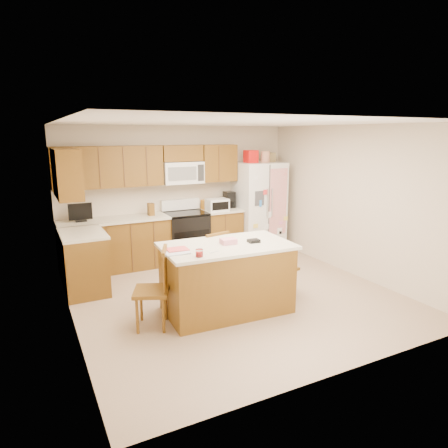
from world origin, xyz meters
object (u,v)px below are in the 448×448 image
windsor_chair_left (153,290)px  windsor_chair_back (212,264)px  windsor_chair_right (280,267)px  island (227,277)px  refrigerator (259,206)px  stove (186,235)px

windsor_chair_left → windsor_chair_back: (1.09, 0.63, -0.02)m
windsor_chair_right → island: bearing=-173.3°
windsor_chair_back → island: bearing=-97.0°
refrigerator → windsor_chair_left: bearing=-141.7°
refrigerator → windsor_chair_back: 2.53m
windsor_chair_back → windsor_chair_right: 1.01m
refrigerator → island: (-1.91, -2.30, -0.45)m
stove → refrigerator: 1.63m
island → windsor_chair_back: island is taller
refrigerator → island: bearing=-129.8°
island → windsor_chair_back: size_ratio=1.81×
windsor_chair_back → windsor_chair_right: size_ratio=1.06×
windsor_chair_back → refrigerator: bearing=42.4°
stove → windsor_chair_left: (-1.36, -2.37, 0.00)m
stove → island: stove is taller
windsor_chair_right → stove: bearing=105.1°
windsor_chair_back → windsor_chair_right: windsor_chair_back is taller
island → windsor_chair_back: 0.62m
stove → windsor_chair_right: (0.61, -2.25, -0.04)m
island → stove: bearing=81.8°
refrigerator → windsor_chair_back: bearing=-137.6°
stove → windsor_chair_back: (-0.26, -1.74, -0.02)m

